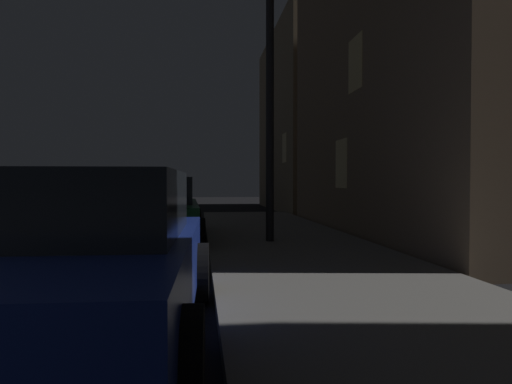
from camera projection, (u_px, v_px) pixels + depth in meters
name	position (u px, v px, depth m)	size (l,w,h in m)	color
car_blue	(77.00, 259.00, 3.73)	(2.20, 4.19, 1.43)	navy
car_green	(153.00, 210.00, 9.84)	(2.20, 4.44, 1.43)	#19592D
street_lamp	(270.00, 45.00, 9.13)	(0.44, 0.44, 5.96)	black
building_far	(349.00, 122.00, 22.36)	(7.52, 9.71, 8.45)	#998466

